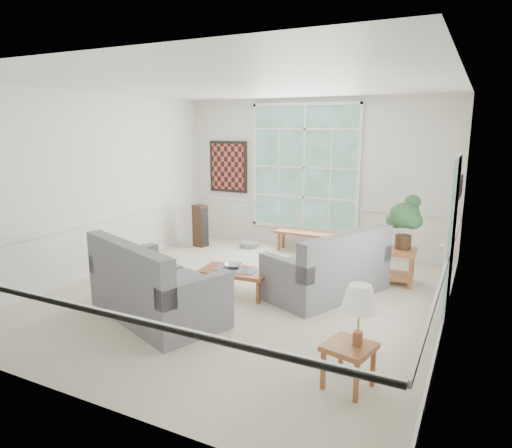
{
  "coord_description": "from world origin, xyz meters",
  "views": [
    {
      "loc": [
        3.02,
        -5.63,
        2.44
      ],
      "look_at": [
        0.1,
        0.2,
        1.05
      ],
      "focal_mm": 32.0,
      "sensor_mm": 36.0,
      "label": 1
    }
  ],
  "objects": [
    {
      "name": "pewter_bowl",
      "position": [
        -0.2,
        0.04,
        0.42
      ],
      "size": [
        0.42,
        0.42,
        0.08
      ],
      "primitive_type": "imported",
      "rotation": [
        0.0,
        0.0,
        0.38
      ],
      "color": "gray",
      "rests_on": "coffee_table"
    },
    {
      "name": "wall_left",
      "position": [
        -2.75,
        0.0,
        1.5
      ],
      "size": [
        0.02,
        6.0,
        3.0
      ],
      "primitive_type": "cube",
      "color": "white",
      "rests_on": "ground"
    },
    {
      "name": "entry_door",
      "position": [
        2.71,
        0.6,
        1.05
      ],
      "size": [
        0.08,
        0.9,
        2.1
      ],
      "primitive_type": "cube",
      "color": "white",
      "rests_on": "floor"
    },
    {
      "name": "wall_frame_far",
      "position": [
        2.71,
        2.15,
        1.55
      ],
      "size": [
        0.04,
        0.26,
        0.32
      ],
      "primitive_type": "cube",
      "color": "black",
      "rests_on": "wall_right"
    },
    {
      "name": "floor",
      "position": [
        0.0,
        0.0,
        -0.01
      ],
      "size": [
        5.5,
        6.0,
        0.01
      ],
      "primitive_type": "cube",
      "color": "beige",
      "rests_on": "ground"
    },
    {
      "name": "pet_bed",
      "position": [
        -1.2,
        2.5,
        0.06
      ],
      "size": [
        0.45,
        0.45,
        0.12
      ],
      "primitive_type": "cylinder",
      "rotation": [
        0.0,
        0.0,
        -0.12
      ],
      "color": "gray",
      "rests_on": "floor"
    },
    {
      "name": "wall_frame_near",
      "position": [
        2.71,
        1.75,
        1.55
      ],
      "size": [
        0.04,
        0.26,
        0.32
      ],
      "primitive_type": "cube",
      "color": "black",
      "rests_on": "wall_right"
    },
    {
      "name": "loveseat_front",
      "position": [
        -0.66,
        -1.16,
        0.52
      ],
      "size": [
        2.17,
        1.64,
        1.05
      ],
      "primitive_type": "cube",
      "rotation": [
        0.0,
        0.0,
        -0.37
      ],
      "color": "slate",
      "rests_on": "floor"
    },
    {
      "name": "end_table",
      "position": [
        1.92,
        1.56,
        0.28
      ],
      "size": [
        0.59,
        0.59,
        0.56
      ],
      "primitive_type": "cube",
      "rotation": [
        0.0,
        0.0,
        0.07
      ],
      "color": "brown",
      "rests_on": "floor"
    },
    {
      "name": "wall_front",
      "position": [
        0.0,
        -3.0,
        1.5
      ],
      "size": [
        5.5,
        0.02,
        3.0
      ],
      "primitive_type": "cube",
      "color": "white",
      "rests_on": "ground"
    },
    {
      "name": "door_sidelight",
      "position": [
        2.71,
        -0.03,
        1.15
      ],
      "size": [
        0.08,
        0.26,
        1.9
      ],
      "primitive_type": "cube",
      "color": "white",
      "rests_on": "wall_right"
    },
    {
      "name": "window_bench",
      "position": [
        0.2,
        2.65,
        0.2
      ],
      "size": [
        1.71,
        0.35,
        0.4
      ],
      "primitive_type": "cube",
      "rotation": [
        0.0,
        0.0,
        -0.01
      ],
      "color": "brown",
      "rests_on": "floor"
    },
    {
      "name": "wall_art",
      "position": [
        -1.95,
        2.95,
        1.6
      ],
      "size": [
        0.9,
        0.06,
        1.1
      ],
      "primitive_type": "cube",
      "color": "maroon",
      "rests_on": "wall_back"
    },
    {
      "name": "table_lamp",
      "position": [
        2.1,
        -1.68,
        0.73
      ],
      "size": [
        0.48,
        0.48,
        0.59
      ],
      "primitive_type": null,
      "rotation": [
        0.0,
        0.0,
        -0.63
      ],
      "color": "white",
      "rests_on": "side_table"
    },
    {
      "name": "window_back",
      "position": [
        -0.2,
        2.96,
        1.65
      ],
      "size": [
        2.3,
        0.08,
        2.4
      ],
      "primitive_type": "cube",
      "color": "white",
      "rests_on": "wall_back"
    },
    {
      "name": "wall_right",
      "position": [
        2.75,
        0.0,
        1.5
      ],
      "size": [
        0.02,
        6.0,
        3.0
      ],
      "primitive_type": "cube",
      "color": "white",
      "rests_on": "ground"
    },
    {
      "name": "loveseat_right",
      "position": [
        1.07,
        0.6,
        0.5
      ],
      "size": [
        1.61,
        2.06,
        0.99
      ],
      "primitive_type": "cube",
      "rotation": [
        0.0,
        0.0,
        -0.42
      ],
      "color": "slate",
      "rests_on": "floor"
    },
    {
      "name": "cat",
      "position": [
        1.23,
        1.24,
        0.59
      ],
      "size": [
        0.45,
        0.42,
        0.17
      ],
      "primitive_type": "ellipsoid",
      "rotation": [
        0.0,
        0.0,
        -0.59
      ],
      "color": "black",
      "rests_on": "loveseat_right"
    },
    {
      "name": "floor_speaker",
      "position": [
        -2.15,
        2.11,
        0.43
      ],
      "size": [
        0.32,
        0.28,
        0.87
      ],
      "primitive_type": "cube",
      "rotation": [
        0.0,
        0.0,
        -0.26
      ],
      "color": "#382416",
      "rests_on": "floor"
    },
    {
      "name": "coffee_table",
      "position": [
        -0.14,
        -0.02,
        0.19
      ],
      "size": [
        1.06,
        0.65,
        0.38
      ],
      "primitive_type": "cube",
      "rotation": [
        0.0,
        0.0,
        0.09
      ],
      "color": "brown",
      "rests_on": "floor"
    },
    {
      "name": "side_table",
      "position": [
        2.04,
        -1.71,
        0.22
      ],
      "size": [
        0.51,
        0.51,
        0.44
      ],
      "primitive_type": "cube",
      "rotation": [
        0.0,
        0.0,
        -0.22
      ],
      "color": "brown",
      "rests_on": "floor"
    },
    {
      "name": "houseplant",
      "position": [
        1.97,
        1.64,
        0.99
      ],
      "size": [
        0.51,
        0.51,
        0.87
      ],
      "primitive_type": null,
      "rotation": [
        0.0,
        0.0,
        0.0
      ],
      "color": "#2D5932",
      "rests_on": "end_table"
    },
    {
      "name": "wall_back",
      "position": [
        0.0,
        3.0,
        1.5
      ],
      "size": [
        5.5,
        0.02,
        3.0
      ],
      "primitive_type": "cube",
      "color": "white",
      "rests_on": "ground"
    },
    {
      "name": "ceiling",
      "position": [
        0.0,
        0.0,
        3.0
      ],
      "size": [
        5.5,
        6.0,
        0.02
      ],
      "primitive_type": "cube",
      "color": "white",
      "rests_on": "ground"
    }
  ]
}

